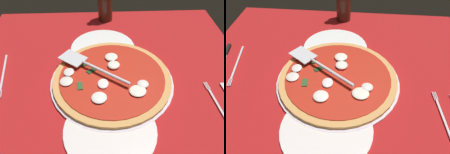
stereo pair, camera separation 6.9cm
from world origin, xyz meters
The scene contains 8 objects.
ground_plane centered at (0.00, 0.00, -0.40)cm, with size 96.34×96.34×0.80cm, color #AC191B.
checker_pattern centered at (0.00, 0.00, 0.05)cm, with size 96.34×96.34×0.10cm.
pizza_pan centered at (-2.06, 1.27, 0.64)cm, with size 38.83×38.83×1.07cm, color silver.
dinner_plate_left centered at (-19.44, -1.45, 0.60)cm, with size 23.99×23.99×1.00cm, color white.
dinner_plate_right centered at (16.00, -0.04, 0.60)cm, with size 24.44×24.44×1.00cm, color white.
pizza centered at (-1.99, 1.18, 1.93)cm, with size 37.27×37.27×2.72cm.
pizza_server centered at (-5.51, -5.66, 4.24)cm, with size 18.39×23.22×1.00cm.
beer_bottle centered at (-41.27, -0.40, 9.02)cm, with size 6.26×6.26×22.84cm.
Camera 1 is at (47.00, -0.88, 50.15)cm, focal length 34.82 mm.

